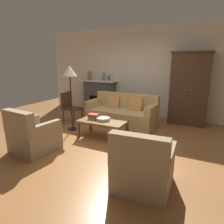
# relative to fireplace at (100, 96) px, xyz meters

# --- Properties ---
(ground_plane) EXTENTS (9.60, 9.60, 0.00)m
(ground_plane) POSITION_rel_fireplace_xyz_m (1.55, -2.30, -0.57)
(ground_plane) COLOR #9E6638
(back_wall) EXTENTS (7.20, 0.10, 2.80)m
(back_wall) POSITION_rel_fireplace_xyz_m (1.55, 0.25, 0.83)
(back_wall) COLOR silver
(back_wall) RESTS_ON ground
(fireplace) EXTENTS (1.26, 0.48, 1.12)m
(fireplace) POSITION_rel_fireplace_xyz_m (0.00, 0.00, 0.00)
(fireplace) COLOR #4C4947
(fireplace) RESTS_ON ground
(armoire) EXTENTS (1.06, 0.57, 2.01)m
(armoire) POSITION_rel_fireplace_xyz_m (2.95, -0.08, 0.44)
(armoire) COLOR #472D1E
(armoire) RESTS_ON ground
(couch) EXTENTS (1.95, 0.92, 0.86)m
(couch) POSITION_rel_fireplace_xyz_m (1.33, -1.01, -0.25)
(couch) COLOR tan
(couch) RESTS_ON ground
(coffee_table) EXTENTS (1.10, 0.60, 0.42)m
(coffee_table) POSITION_rel_fireplace_xyz_m (1.33, -2.14, -0.20)
(coffee_table) COLOR brown
(coffee_table) RESTS_ON ground
(fruit_bowl) EXTENTS (0.32, 0.32, 0.06)m
(fruit_bowl) POSITION_rel_fireplace_xyz_m (1.33, -2.12, -0.12)
(fruit_bowl) COLOR beige
(fruit_bowl) RESTS_ON coffee_table
(book_stack) EXTENTS (0.27, 0.19, 0.12)m
(book_stack) POSITION_rel_fireplace_xyz_m (1.07, -2.12, -0.09)
(book_stack) COLOR gold
(book_stack) RESTS_ON coffee_table
(mantel_vase_bronze) EXTENTS (0.14, 0.14, 0.29)m
(mantel_vase_bronze) POSITION_rel_fireplace_xyz_m (-0.38, -0.02, 0.70)
(mantel_vase_bronze) COLOR olive
(mantel_vase_bronze) RESTS_ON fireplace
(mantel_vase_jade) EXTENTS (0.09, 0.09, 0.26)m
(mantel_vase_jade) POSITION_rel_fireplace_xyz_m (0.18, -0.02, 0.68)
(mantel_vase_jade) COLOR slate
(mantel_vase_jade) RESTS_ON fireplace
(mantel_vase_slate) EXTENTS (0.09, 0.09, 0.17)m
(mantel_vase_slate) POSITION_rel_fireplace_xyz_m (0.38, -0.02, 0.64)
(mantel_vase_slate) COLOR #565B66
(mantel_vase_slate) RESTS_ON fireplace
(armchair_near_left) EXTENTS (0.85, 0.84, 0.88)m
(armchair_near_left) POSITION_rel_fireplace_xyz_m (0.45, -3.40, -0.25)
(armchair_near_left) COLOR #997F60
(armchair_near_left) RESTS_ON ground
(armchair_near_right) EXTENTS (0.82, 0.81, 0.88)m
(armchair_near_right) POSITION_rel_fireplace_xyz_m (2.77, -3.57, -0.25)
(armchair_near_right) COLOR #997F60
(armchair_near_right) RESTS_ON ground
(side_chair_wooden) EXTENTS (0.45, 0.45, 0.90)m
(side_chair_wooden) POSITION_rel_fireplace_xyz_m (-0.12, -1.50, -0.06)
(side_chair_wooden) COLOR #472D1E
(side_chair_wooden) RESTS_ON ground
(floor_lamp) EXTENTS (0.36, 0.36, 1.65)m
(floor_lamp) POSITION_rel_fireplace_xyz_m (0.32, -1.98, 0.86)
(floor_lamp) COLOR black
(floor_lamp) RESTS_ON ground
(dog) EXTENTS (0.34, 0.54, 0.39)m
(dog) POSITION_rel_fireplace_xyz_m (2.15, -2.75, -0.32)
(dog) COLOR beige
(dog) RESTS_ON ground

